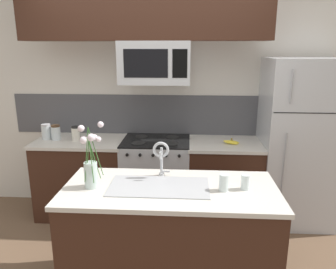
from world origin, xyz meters
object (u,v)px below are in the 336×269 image
(sink_faucet, at_px, (161,154))
(flower_vase, at_px, (91,167))
(microwave, at_px, (155,63))
(storage_jar_short, at_px, (76,133))
(storage_jar_medium, at_px, (56,133))
(drinking_glass, at_px, (224,183))
(storage_jar_tall, at_px, (46,132))
(banana_bunch, at_px, (231,142))
(refrigerator, at_px, (298,143))
(dish_soap_bottle, at_px, (93,178))
(spare_glass, at_px, (245,182))
(stove_range, at_px, (156,178))

(sink_faucet, height_order, flower_vase, flower_vase)
(microwave, height_order, storage_jar_short, microwave)
(storage_jar_medium, height_order, drinking_glass, storage_jar_medium)
(storage_jar_tall, relative_size, storage_jar_short, 1.07)
(storage_jar_short, relative_size, drinking_glass, 1.28)
(banana_bunch, xyz_separation_m, flower_vase, (-1.20, -1.23, 0.14))
(refrigerator, height_order, dish_soap_bottle, refrigerator)
(sink_faucet, distance_m, spare_glass, 0.69)
(refrigerator, height_order, spare_glass, refrigerator)
(storage_jar_short, bearing_deg, microwave, 0.04)
(drinking_glass, height_order, spare_glass, drinking_glass)
(dish_soap_bottle, xyz_separation_m, flower_vase, (-0.01, -0.01, 0.09))
(storage_jar_medium, xyz_separation_m, sink_faucet, (1.30, -1.05, 0.11))
(stove_range, xyz_separation_m, storage_jar_tall, (-1.27, 0.01, 0.54))
(storage_jar_tall, bearing_deg, spare_glass, -31.38)
(drinking_glass, height_order, flower_vase, flower_vase)
(refrigerator, distance_m, dish_soap_bottle, 2.33)
(storage_jar_tall, bearing_deg, stove_range, -0.41)
(refrigerator, relative_size, storage_jar_medium, 10.73)
(sink_faucet, height_order, drinking_glass, sink_faucet)
(drinking_glass, bearing_deg, storage_jar_short, 140.78)
(flower_vase, bearing_deg, stove_range, 74.35)
(storage_jar_medium, relative_size, storage_jar_short, 1.04)
(storage_jar_medium, distance_m, dish_soap_bottle, 1.50)
(storage_jar_medium, distance_m, drinking_glass, 2.19)
(microwave, bearing_deg, stove_range, 90.16)
(banana_bunch, bearing_deg, storage_jar_short, 178.75)
(refrigerator, xyz_separation_m, storage_jar_short, (-2.50, -0.04, 0.07))
(storage_jar_medium, height_order, storage_jar_short, storage_jar_medium)
(drinking_glass, bearing_deg, microwave, 116.55)
(storage_jar_tall, bearing_deg, banana_bunch, -1.87)
(refrigerator, height_order, banana_bunch, refrigerator)
(storage_jar_tall, bearing_deg, storage_jar_medium, -8.05)
(storage_jar_medium, distance_m, banana_bunch, 1.99)
(sink_faucet, relative_size, flower_vase, 0.62)
(microwave, distance_m, flower_vase, 1.50)
(storage_jar_tall, height_order, storage_jar_medium, storage_jar_tall)
(storage_jar_short, xyz_separation_m, dish_soap_bottle, (0.56, -1.26, -0.01))
(refrigerator, height_order, sink_faucet, refrigerator)
(refrigerator, bearing_deg, storage_jar_medium, -179.42)
(microwave, height_order, refrigerator, microwave)
(banana_bunch, distance_m, flower_vase, 1.72)
(storage_jar_tall, height_order, drinking_glass, storage_jar_tall)
(storage_jar_short, distance_m, dish_soap_bottle, 1.38)
(dish_soap_bottle, bearing_deg, stove_range, 74.60)
(refrigerator, xyz_separation_m, drinking_glass, (-0.95, -1.30, 0.06))
(dish_soap_bottle, xyz_separation_m, spare_glass, (1.15, 0.03, -0.01))
(storage_jar_tall, distance_m, banana_bunch, 2.11)
(spare_glass, xyz_separation_m, flower_vase, (-1.15, -0.04, 0.10))
(banana_bunch, bearing_deg, spare_glass, -92.24)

